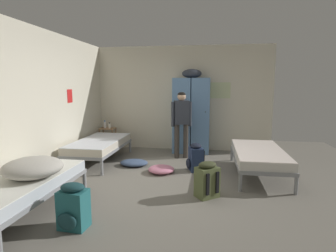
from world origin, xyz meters
name	(u,v)px	position (x,y,z in m)	size (l,w,h in m)	color
ground_plane	(166,182)	(0.00, 0.00, 0.00)	(8.16, 8.16, 0.00)	slate
room_backdrop	(121,101)	(-1.18, 1.22, 1.34)	(4.54, 5.16, 2.67)	beige
locker_bank	(191,114)	(0.27, 2.27, 0.97)	(0.90, 0.55, 2.07)	#5B84B2
shelf_unit	(108,136)	(-1.91, 2.22, 0.35)	(0.38, 0.30, 0.57)	#99704C
bed_left_front	(22,185)	(-1.66, -1.48, 0.38)	(0.90, 1.90, 0.49)	gray
bed_right	(259,155)	(1.66, 0.66, 0.38)	(0.90, 1.90, 0.49)	gray
bed_left_rear	(99,145)	(-1.66, 1.07, 0.38)	(0.90, 1.90, 0.49)	gray
bedding_heap	(33,167)	(-1.51, -1.43, 0.62)	(0.75, 0.75, 0.25)	#B7B2A8
person_traveler	(181,119)	(0.09, 1.65, 0.92)	(0.46, 0.29, 1.53)	#3D3833
water_bottle	(105,124)	(-1.99, 2.24, 0.66)	(0.06, 0.06, 0.20)	white
lotion_bottle	(109,126)	(-1.84, 2.18, 0.64)	(0.06, 0.06, 0.16)	white
backpack_olive	(207,180)	(0.72, -0.56, 0.26)	(0.41, 0.42, 0.55)	#566038
backpack_teal	(73,207)	(-0.81, -1.74, 0.26)	(0.34, 0.35, 0.55)	#23666B
backpack_navy	(195,158)	(0.47, 0.73, 0.26)	(0.39, 0.38, 0.55)	navy
clothes_pile_pink	(161,169)	(-0.17, 0.48, 0.07)	(0.51, 0.50, 0.13)	pink
clothes_pile_denim	(134,163)	(-0.82, 0.86, 0.06)	(0.59, 0.45, 0.13)	#42567A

